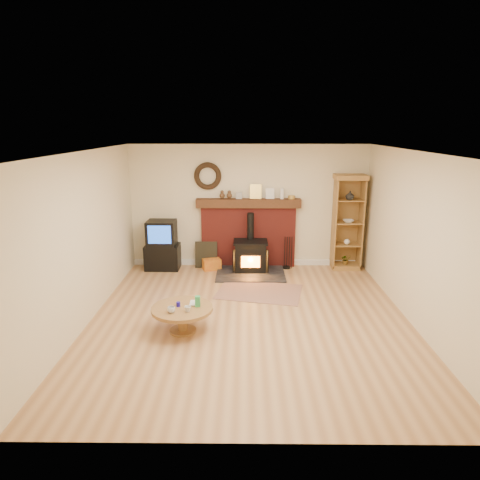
{
  "coord_description": "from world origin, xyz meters",
  "views": [
    {
      "loc": [
        -0.09,
        -6.22,
        2.96
      ],
      "look_at": [
        -0.16,
        1.0,
        1.03
      ],
      "focal_mm": 32.0,
      "sensor_mm": 36.0,
      "label": 1
    }
  ],
  "objects_px": {
    "coffee_table": "(182,312)",
    "curio_cabinet": "(347,222)",
    "tv_unit": "(162,246)",
    "wood_stove": "(250,257)"
  },
  "relations": [
    {
      "from": "wood_stove",
      "to": "tv_unit",
      "type": "relative_size",
      "value": 1.34
    },
    {
      "from": "wood_stove",
      "to": "tv_unit",
      "type": "bearing_deg",
      "value": 173.86
    },
    {
      "from": "tv_unit",
      "to": "coffee_table",
      "type": "height_order",
      "value": "tv_unit"
    },
    {
      "from": "tv_unit",
      "to": "coffee_table",
      "type": "relative_size",
      "value": 1.16
    },
    {
      "from": "curio_cabinet",
      "to": "coffee_table",
      "type": "distance_m",
      "value": 4.34
    },
    {
      "from": "curio_cabinet",
      "to": "wood_stove",
      "type": "bearing_deg",
      "value": -171.94
    },
    {
      "from": "tv_unit",
      "to": "coffee_table",
      "type": "xyz_separation_m",
      "value": [
        0.83,
        -2.9,
        -0.19
      ]
    },
    {
      "from": "wood_stove",
      "to": "curio_cabinet",
      "type": "distance_m",
      "value": 2.16
    },
    {
      "from": "curio_cabinet",
      "to": "coffee_table",
      "type": "bearing_deg",
      "value": -135.74
    },
    {
      "from": "coffee_table",
      "to": "curio_cabinet",
      "type": "bearing_deg",
      "value": 44.26
    }
  ]
}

